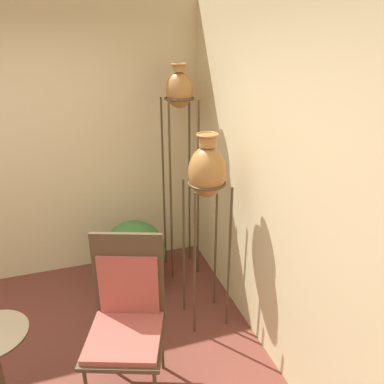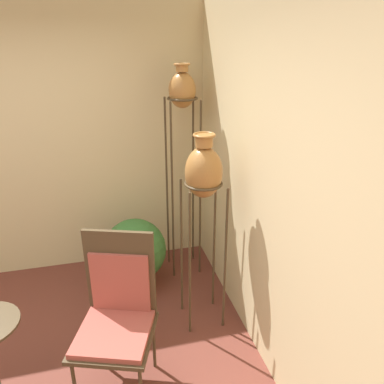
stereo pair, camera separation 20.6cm
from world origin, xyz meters
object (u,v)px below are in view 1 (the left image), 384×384
vase_stand_tall (179,102)px  potted_plant (134,255)px  vase_stand_medium (207,176)px  chair (127,312)px

vase_stand_tall → potted_plant: (-0.54, -0.20, -1.40)m
vase_stand_medium → potted_plant: size_ratio=2.34×
vase_stand_medium → potted_plant: (-0.51, 0.62, -0.97)m
vase_stand_tall → chair: 1.90m
chair → potted_plant: chair is taller
vase_stand_medium → chair: (-0.74, -0.47, -0.73)m
vase_stand_medium → potted_plant: 1.26m
vase_stand_tall → chair: (-0.77, -1.29, -1.16)m
chair → vase_stand_tall: bearing=79.2°
vase_stand_tall → chair: size_ratio=1.86×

